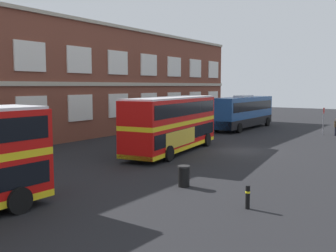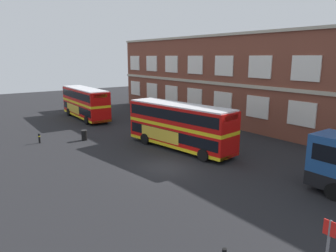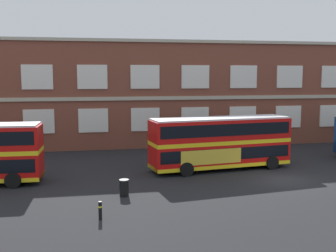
{
  "view_description": "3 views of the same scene",
  "coord_description": "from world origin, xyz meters",
  "px_view_note": "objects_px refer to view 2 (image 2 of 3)",
  "views": [
    {
      "loc": [
        -27.16,
        -11.76,
        4.89
      ],
      "look_at": [
        -5.67,
        2.69,
        2.21
      ],
      "focal_mm": 41.67,
      "sensor_mm": 36.0,
      "label": 1
    },
    {
      "loc": [
        18.2,
        -13.36,
        8.2
      ],
      "look_at": [
        -4.94,
        3.65,
        1.85
      ],
      "focal_mm": 33.68,
      "sensor_mm": 36.0,
      "label": 2
    },
    {
      "loc": [
        -13.16,
        -26.49,
        7.3
      ],
      "look_at": [
        -7.79,
        2.41,
        3.68
      ],
      "focal_mm": 44.16,
      "sensor_mm": 36.0,
      "label": 3
    }
  ],
  "objects_px": {
    "station_litter_bin": "(84,135)",
    "double_decker_near": "(85,103)",
    "double_decker_middle": "(180,125)",
    "bus_stand_flag": "(327,248)",
    "safety_bollard_west": "(39,138)"
  },
  "relations": [
    {
      "from": "double_decker_middle",
      "to": "station_litter_bin",
      "type": "xyz_separation_m",
      "value": [
        -7.93,
        -5.85,
        -1.63
      ]
    },
    {
      "from": "bus_stand_flag",
      "to": "station_litter_bin",
      "type": "relative_size",
      "value": 2.62
    },
    {
      "from": "double_decker_middle",
      "to": "double_decker_near",
      "type": "bearing_deg",
      "value": -175.91
    },
    {
      "from": "bus_stand_flag",
      "to": "safety_bollard_west",
      "type": "xyz_separation_m",
      "value": [
        -26.45,
        -2.91,
        -1.14
      ]
    },
    {
      "from": "double_decker_middle",
      "to": "bus_stand_flag",
      "type": "distance_m",
      "value": 18.33
    },
    {
      "from": "double_decker_middle",
      "to": "bus_stand_flag",
      "type": "relative_size",
      "value": 4.17
    },
    {
      "from": "double_decker_near",
      "to": "double_decker_middle",
      "type": "bearing_deg",
      "value": 4.09
    },
    {
      "from": "station_litter_bin",
      "to": "safety_bollard_west",
      "type": "height_order",
      "value": "station_litter_bin"
    },
    {
      "from": "station_litter_bin",
      "to": "safety_bollard_west",
      "type": "xyz_separation_m",
      "value": [
        -1.52,
        -3.92,
        -0.03
      ]
    },
    {
      "from": "double_decker_near",
      "to": "station_litter_bin",
      "type": "distance_m",
      "value": 11.8
    },
    {
      "from": "station_litter_bin",
      "to": "double_decker_near",
      "type": "bearing_deg",
      "value": 157.26
    },
    {
      "from": "double_decker_near",
      "to": "station_litter_bin",
      "type": "height_order",
      "value": "double_decker_near"
    },
    {
      "from": "double_decker_near",
      "to": "bus_stand_flag",
      "type": "relative_size",
      "value": 4.1
    },
    {
      "from": "bus_stand_flag",
      "to": "station_litter_bin",
      "type": "bearing_deg",
      "value": 177.69
    },
    {
      "from": "double_decker_near",
      "to": "bus_stand_flag",
      "type": "distance_m",
      "value": 36.13
    }
  ]
}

